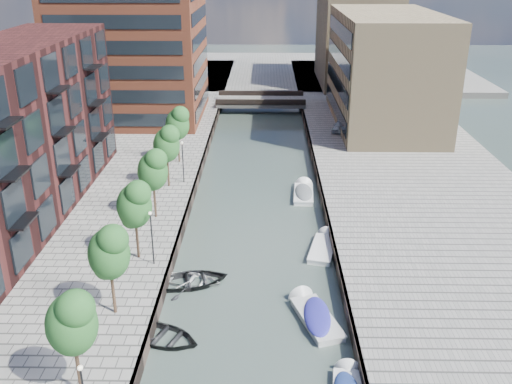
{
  "coord_description": "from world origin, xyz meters",
  "views": [
    {
      "loc": [
        0.76,
        -11.66,
        21.48
      ],
      "look_at": [
        0.0,
        31.56,
        3.5
      ],
      "focal_mm": 40.0,
      "sensor_mm": 36.0,
      "label": 1
    }
  ],
  "objects_px": {
    "motorboat_4": "(304,192)",
    "motorboat_2": "(324,247)",
    "car": "(341,126)",
    "tree_5": "(166,143)",
    "motorboat_3": "(314,315)",
    "sloop_4": "(193,284)",
    "bridge": "(261,101)",
    "tree_3": "(134,203)",
    "tree_4": "(153,169)",
    "tree_6": "(177,123)",
    "tree_1": "(71,321)",
    "sloop_0": "(163,340)",
    "tree_2": "(109,251)",
    "sloop_3": "(194,283)"
  },
  "relations": [
    {
      "from": "bridge",
      "to": "tree_4",
      "type": "distance_m",
      "value": 41.08
    },
    {
      "from": "sloop_0",
      "to": "motorboat_2",
      "type": "distance_m",
      "value": 16.13
    },
    {
      "from": "sloop_4",
      "to": "motorboat_4",
      "type": "bearing_deg",
      "value": -44.41
    },
    {
      "from": "bridge",
      "to": "sloop_3",
      "type": "height_order",
      "value": "bridge"
    },
    {
      "from": "motorboat_4",
      "to": "motorboat_2",
      "type": "bearing_deg",
      "value": -84.95
    },
    {
      "from": "tree_3",
      "to": "sloop_0",
      "type": "bearing_deg",
      "value": -69.55
    },
    {
      "from": "car",
      "to": "tree_5",
      "type": "bearing_deg",
      "value": -114.11
    },
    {
      "from": "tree_3",
      "to": "motorboat_3",
      "type": "height_order",
      "value": "tree_3"
    },
    {
      "from": "tree_2",
      "to": "motorboat_3",
      "type": "relative_size",
      "value": 1.06
    },
    {
      "from": "sloop_0",
      "to": "sloop_4",
      "type": "xyz_separation_m",
      "value": [
        1.04,
        6.37,
        0.0
      ]
    },
    {
      "from": "tree_6",
      "to": "sloop_4",
      "type": "distance_m",
      "value": 24.05
    },
    {
      "from": "car",
      "to": "motorboat_3",
      "type": "bearing_deg",
      "value": -78.23
    },
    {
      "from": "car",
      "to": "sloop_4",
      "type": "bearing_deg",
      "value": -91.71
    },
    {
      "from": "bridge",
      "to": "motorboat_4",
      "type": "distance_m",
      "value": 32.91
    },
    {
      "from": "bridge",
      "to": "tree_3",
      "type": "xyz_separation_m",
      "value": [
        -8.5,
        -47.0,
        3.92
      ]
    },
    {
      "from": "tree_4",
      "to": "tree_6",
      "type": "distance_m",
      "value": 14.0
    },
    {
      "from": "tree_5",
      "to": "motorboat_3",
      "type": "bearing_deg",
      "value": -58.14
    },
    {
      "from": "tree_6",
      "to": "sloop_3",
      "type": "distance_m",
      "value": 23.93
    },
    {
      "from": "sloop_0",
      "to": "motorboat_2",
      "type": "relative_size",
      "value": 0.91
    },
    {
      "from": "sloop_3",
      "to": "motorboat_3",
      "type": "height_order",
      "value": "motorboat_3"
    },
    {
      "from": "tree_3",
      "to": "motorboat_2",
      "type": "bearing_deg",
      "value": 14.19
    },
    {
      "from": "bridge",
      "to": "sloop_3",
      "type": "xyz_separation_m",
      "value": [
        -4.28,
        -48.95,
        -1.39
      ]
    },
    {
      "from": "tree_3",
      "to": "tree_6",
      "type": "bearing_deg",
      "value": 90.0
    },
    {
      "from": "tree_3",
      "to": "tree_6",
      "type": "height_order",
      "value": "same"
    },
    {
      "from": "motorboat_2",
      "to": "motorboat_3",
      "type": "distance_m",
      "value": 9.65
    },
    {
      "from": "tree_1",
      "to": "sloop_4",
      "type": "height_order",
      "value": "tree_1"
    },
    {
      "from": "sloop_4",
      "to": "tree_4",
      "type": "bearing_deg",
      "value": 8.44
    },
    {
      "from": "sloop_4",
      "to": "motorboat_2",
      "type": "xyz_separation_m",
      "value": [
        9.76,
        5.6,
        0.1
      ]
    },
    {
      "from": "tree_6",
      "to": "motorboat_4",
      "type": "relative_size",
      "value": 1.11
    },
    {
      "from": "tree_2",
      "to": "car",
      "type": "bearing_deg",
      "value": 64.8
    },
    {
      "from": "motorboat_2",
      "to": "motorboat_3",
      "type": "relative_size",
      "value": 0.94
    },
    {
      "from": "sloop_4",
      "to": "sloop_0",
      "type": "bearing_deg",
      "value": 154.43
    },
    {
      "from": "motorboat_4",
      "to": "tree_6",
      "type": "bearing_deg",
      "value": 153.11
    },
    {
      "from": "tree_3",
      "to": "tree_6",
      "type": "relative_size",
      "value": 1.0
    },
    {
      "from": "bridge",
      "to": "sloop_0",
      "type": "bearing_deg",
      "value": -95.51
    },
    {
      "from": "tree_1",
      "to": "sloop_3",
      "type": "height_order",
      "value": "tree_1"
    },
    {
      "from": "tree_1",
      "to": "tree_6",
      "type": "height_order",
      "value": "same"
    },
    {
      "from": "motorboat_3",
      "to": "motorboat_4",
      "type": "bearing_deg",
      "value": 88.44
    },
    {
      "from": "sloop_3",
      "to": "motorboat_2",
      "type": "xyz_separation_m",
      "value": [
        9.73,
        5.48,
        0.1
      ]
    },
    {
      "from": "tree_1",
      "to": "motorboat_3",
      "type": "distance_m",
      "value": 15.63
    },
    {
      "from": "tree_2",
      "to": "sloop_3",
      "type": "relative_size",
      "value": 1.47
    },
    {
      "from": "tree_4",
      "to": "sloop_4",
      "type": "xyz_separation_m",
      "value": [
        4.19,
        -9.08,
        -5.31
      ]
    },
    {
      "from": "sloop_3",
      "to": "sloop_4",
      "type": "height_order",
      "value": "sloop_4"
    },
    {
      "from": "sloop_3",
      "to": "tree_4",
      "type": "bearing_deg",
      "value": 36.78
    },
    {
      "from": "tree_3",
      "to": "sloop_4",
      "type": "height_order",
      "value": "tree_3"
    },
    {
      "from": "sloop_3",
      "to": "tree_1",
      "type": "bearing_deg",
      "value": 172.27
    },
    {
      "from": "tree_5",
      "to": "sloop_4",
      "type": "distance_m",
      "value": 17.44
    },
    {
      "from": "sloop_4",
      "to": "bridge",
      "type": "bearing_deg",
      "value": -21.34
    },
    {
      "from": "bridge",
      "to": "tree_4",
      "type": "height_order",
      "value": "tree_4"
    },
    {
      "from": "car",
      "to": "sloop_3",
      "type": "bearing_deg",
      "value": -91.74
    }
  ]
}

